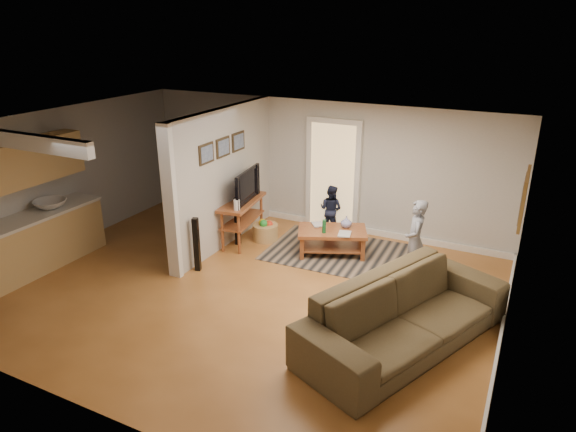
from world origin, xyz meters
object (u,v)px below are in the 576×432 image
object	(u,v)px
speaker_left	(197,245)
child	(411,279)
toy_basket	(265,231)
toddler	(330,232)
coffee_table	(333,235)
sofa	(403,344)
speaker_right	(237,221)
tv_console	(243,205)

from	to	relation	value
speaker_left	child	world-z (taller)	speaker_left
toy_basket	child	world-z (taller)	child
toddler	coffee_table	bearing A→B (deg)	121.14
child	toddler	world-z (taller)	child
sofa	speaker_right	bearing A→B (deg)	87.53
toy_basket	coffee_table	bearing A→B (deg)	-0.31
speaker_right	tv_console	bearing A→B (deg)	70.17
toy_basket	child	size ratio (longest dim) A/B	0.35
coffee_table	child	world-z (taller)	coffee_table
tv_console	speaker_left	world-z (taller)	tv_console
coffee_table	sofa	bearing A→B (deg)	-49.55
coffee_table	tv_console	distance (m)	1.76
sofa	speaker_right	world-z (taller)	speaker_right
sofa	toddler	distance (m)	3.75
sofa	toy_basket	xyz separation A→B (m)	(-3.20, 2.15, 0.17)
coffee_table	speaker_left	world-z (taller)	speaker_left
tv_console	child	xyz separation A→B (m)	(3.21, -0.10, -0.73)
speaker_left	toddler	distance (m)	2.87
child	speaker_right	bearing A→B (deg)	-103.91
sofa	speaker_right	xyz separation A→B (m)	(-3.56, 1.75, 0.46)
sofa	toddler	size ratio (longest dim) A/B	3.09
toddler	toy_basket	bearing A→B (deg)	48.48
toy_basket	toddler	world-z (taller)	toddler
sofa	child	distance (m)	1.85
speaker_right	child	xyz separation A→B (m)	(3.23, 0.07, -0.46)
coffee_table	speaker_right	bearing A→B (deg)	-167.03
tv_console	child	size ratio (longest dim) A/B	0.99
speaker_left	child	xyz separation A→B (m)	(3.27, 1.27, -0.46)
toy_basket	child	xyz separation A→B (m)	(2.87, -0.33, -0.17)
toy_basket	tv_console	bearing A→B (deg)	-144.82
tv_console	speaker_right	distance (m)	0.32
coffee_table	tv_console	xyz separation A→B (m)	(-1.71, -0.23, 0.37)
speaker_right	toy_basket	world-z (taller)	speaker_right
speaker_left	toddler	xyz separation A→B (m)	(1.37, 2.48, -0.46)
coffee_table	speaker_left	distance (m)	2.39
sofa	toy_basket	distance (m)	3.86
toy_basket	speaker_left	bearing A→B (deg)	-103.97
toy_basket	toddler	xyz separation A→B (m)	(0.97, 0.87, -0.17)
sofa	tv_console	world-z (taller)	tv_console
toddler	speaker_right	bearing A→B (deg)	50.52
speaker_left	speaker_right	world-z (taller)	speaker_left
speaker_right	toy_basket	xyz separation A→B (m)	(0.36, 0.41, -0.28)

